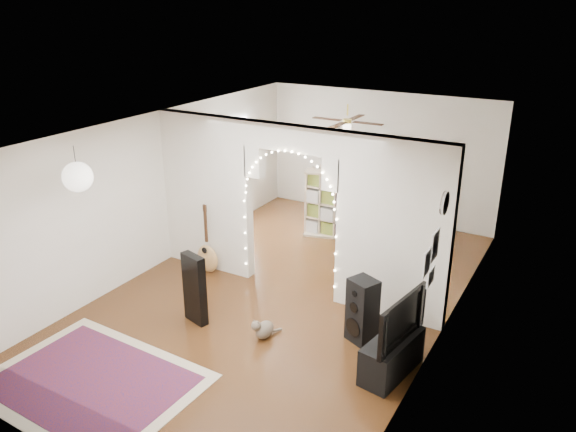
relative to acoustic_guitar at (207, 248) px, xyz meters
The scene contains 25 objects.
floor 1.62m from the acoustic_guitar, ahead, with size 7.50×7.50×0.00m, color black.
ceiling 2.73m from the acoustic_guitar, ahead, with size 5.00×7.50×0.02m, color white.
wall_back 4.38m from the acoustic_guitar, 69.02° to the left, with size 5.00×0.02×2.70m, color silver.
wall_front 3.92m from the acoustic_guitar, 66.34° to the right, with size 5.00×0.02×2.70m, color silver.
wall_left 1.34m from the acoustic_guitar, 165.49° to the left, with size 0.02×7.50×2.70m, color silver.
wall_right 4.14m from the acoustic_guitar, ahead, with size 0.02×7.50×2.70m, color silver.
divider_wall 1.83m from the acoustic_guitar, ahead, with size 5.00×0.20×2.70m.
fairy_lights 1.89m from the acoustic_guitar, ahead, with size 1.64×0.04×1.60m, color #FFEABF, non-canonical shape.
window 2.48m from the acoustic_guitar, 114.55° to the left, with size 0.04×1.20×1.40m, color white.
wall_clock 4.35m from the acoustic_guitar, ahead, with size 0.31×0.31×0.03m, color white.
picture_frames 4.21m from the acoustic_guitar, 10.58° to the right, with size 0.02×0.50×0.70m, color white, non-canonical shape.
paper_lantern 2.82m from the acoustic_guitar, 99.67° to the right, with size 0.40×0.40×0.40m, color white.
ceiling_fan 3.34m from the acoustic_guitar, 55.72° to the left, with size 1.10×1.10×0.30m, color gold, non-canonical shape.
area_rug 3.24m from the acoustic_guitar, 79.43° to the right, with size 2.59×1.94×0.02m, color maroon.
guitar_case 1.59m from the acoustic_guitar, 58.87° to the right, with size 0.41×0.14×1.07m, color black.
acoustic_guitar is the anchor object (origin of this frame).
tabby_cat 2.31m from the acoustic_guitar, 33.08° to the right, with size 0.33×0.49×0.33m.
floor_speaker 3.18m from the acoustic_guitar, 11.30° to the right, with size 0.46×0.43×0.93m.
media_console 3.90m from the acoustic_guitar, 16.62° to the right, with size 0.40×1.00×0.50m, color black.
tv 3.91m from the acoustic_guitar, 16.62° to the right, with size 1.07×0.14×0.62m, color black.
bookcase 2.84m from the acoustic_guitar, 63.22° to the left, with size 1.30×0.33×1.34m, color #CCB294.
dining_table 3.89m from the acoustic_guitar, 75.13° to the left, with size 1.30×0.95×0.76m.
flower_vase 3.90m from the acoustic_guitar, 75.13° to the left, with size 0.18×0.18×0.19m, color white.
dining_chair_left 3.12m from the acoustic_guitar, 72.53° to the left, with size 0.47×0.48×0.44m, color #484024.
dining_chair_right 3.86m from the acoustic_guitar, 47.56° to the left, with size 0.47×0.48×0.44m, color #484024.
Camera 1 is at (4.00, -7.17, 4.43)m, focal length 35.00 mm.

